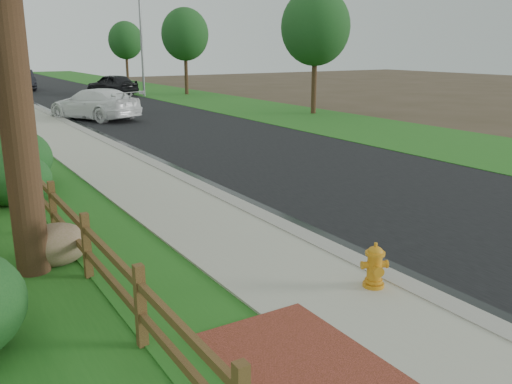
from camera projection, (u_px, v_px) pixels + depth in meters
ground at (381, 293)px, 8.14m from camera, size 120.00×120.00×0.00m
road at (82, 97)px, 39.21m from camera, size 8.00×90.00×0.02m
curb at (20, 100)px, 37.06m from camera, size 0.40×90.00×0.12m
wet_gutter at (25, 100)px, 37.25m from camera, size 0.50×90.00×0.00m
verge_far at (170, 93)px, 42.71m from camera, size 6.00×90.00×0.04m
brick_patch at (303, 365)px, 6.19m from camera, size 1.60×2.40×0.11m
ranch_fence at (41, 192)px, 11.40m from camera, size 0.12×16.92×1.10m
fire_hydrant at (375, 267)px, 8.04m from camera, size 0.45×0.37×0.69m
white_suv at (94, 104)px, 27.23m from camera, size 4.14×5.72×1.54m
dark_car_mid at (112, 84)px, 41.14m from camera, size 3.22×4.92×1.56m
dark_car_far at (22, 80)px, 45.46m from camera, size 2.09×5.16×1.67m
streetlight at (139, 32)px, 38.56m from camera, size 1.88×0.30×8.13m
boulder at (56, 245)px, 9.08m from camera, size 1.11×0.84×0.73m
shrub_b at (14, 179)px, 12.54m from camera, size 2.04×2.04×1.20m
shrub_d at (3, 159)px, 13.74m from camera, size 2.41×2.41×1.64m
tree_near_right at (316, 27)px, 28.52m from camera, size 3.66×3.66×6.59m
tree_mid_right at (185, 34)px, 40.46m from camera, size 3.54×3.54×6.42m
tree_far_right at (126, 40)px, 51.21m from camera, size 3.21×3.21×5.92m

